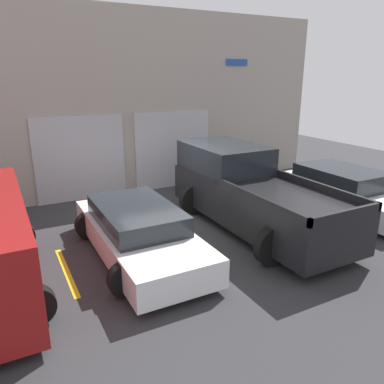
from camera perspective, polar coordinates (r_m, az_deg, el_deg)
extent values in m
plane|color=#2D2D30|center=(10.45, -2.84, -4.15)|extent=(28.00, 28.00, 0.00)
cube|color=#9E9389|center=(12.82, -9.50, 13.18)|extent=(14.48, 0.60, 5.88)
cube|color=#ADADB2|center=(12.26, -16.59, 4.87)|extent=(2.79, 0.08, 2.65)
cube|color=#ADADB2|center=(13.23, -2.91, 6.46)|extent=(2.79, 0.08, 2.65)
cube|color=#1E4799|center=(14.29, 6.86, 19.03)|extent=(0.90, 0.03, 0.22)
cube|color=black|center=(9.69, 9.72, -1.51)|extent=(1.93, 5.57, 0.99)
cube|color=#1E2328|center=(10.66, 4.97, 5.28)|extent=(1.78, 2.51, 0.75)
cube|color=black|center=(8.03, 10.07, -1.13)|extent=(0.08, 3.06, 0.18)
cube|color=black|center=(9.24, 19.20, 0.63)|extent=(0.08, 3.06, 0.18)
cube|color=black|center=(7.65, 22.47, -3.18)|extent=(1.93, 0.08, 0.18)
cylinder|color=black|center=(10.71, 0.38, -1.09)|extent=(0.88, 0.22, 0.88)
cylinder|color=black|center=(11.58, 7.87, 0.18)|extent=(0.88, 0.22, 0.88)
cylinder|color=black|center=(8.06, 12.20, -7.99)|extent=(0.88, 0.22, 0.88)
cylinder|color=black|center=(9.18, 20.49, -5.49)|extent=(0.88, 0.22, 0.88)
cube|color=white|center=(11.91, 21.88, -0.48)|extent=(1.80, 4.37, 0.58)
cube|color=#1E2328|center=(11.83, 21.78, 2.18)|extent=(1.59, 2.40, 0.51)
cylinder|color=black|center=(12.27, 14.66, 0.20)|extent=(0.65, 0.22, 0.65)
cylinder|color=black|center=(13.37, 19.71, 1.13)|extent=(0.65, 0.22, 0.65)
cylinder|color=black|center=(10.56, 24.51, -3.67)|extent=(0.65, 0.22, 0.65)
cube|color=white|center=(8.36, -8.08, -6.80)|extent=(1.75, 4.55, 0.56)
cube|color=#1E2328|center=(8.28, -8.50, -3.40)|extent=(1.54, 2.50, 0.42)
cylinder|color=black|center=(9.47, -15.38, -4.93)|extent=(0.68, 0.22, 0.68)
cylinder|color=black|center=(9.87, -6.73, -3.48)|extent=(0.68, 0.22, 0.68)
cylinder|color=black|center=(7.00, -9.98, -12.90)|extent=(0.68, 0.22, 0.68)
cylinder|color=black|center=(7.53, 1.29, -10.33)|extent=(0.68, 0.22, 0.68)
cylinder|color=black|center=(9.42, -24.82, -6.13)|extent=(0.68, 0.22, 0.68)
cylinder|color=black|center=(6.69, -22.92, -15.70)|extent=(0.68, 0.22, 0.68)
cube|color=gold|center=(8.23, -18.58, -11.38)|extent=(0.12, 2.20, 0.01)
cube|color=gold|center=(9.14, 1.48, -7.41)|extent=(0.12, 2.20, 0.01)
cube|color=gold|center=(10.93, 16.17, -3.84)|extent=(0.12, 2.20, 0.01)
cube|color=gold|center=(13.25, 26.16, -1.24)|extent=(0.12, 2.20, 0.01)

